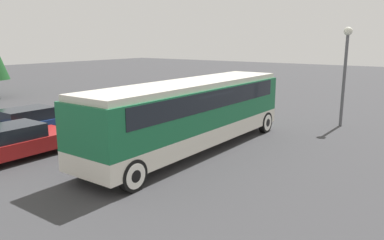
{
  "coord_description": "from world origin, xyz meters",
  "views": [
    {
      "loc": [
        -12.24,
        -8.95,
        4.57
      ],
      "look_at": [
        0.0,
        0.0,
        1.32
      ],
      "focal_mm": 35.0,
      "sensor_mm": 36.0,
      "label": 1
    }
  ],
  "objects_px": {
    "tour_bus": "(193,109)",
    "parked_car_mid": "(29,122)",
    "lamp_post": "(346,61)",
    "parked_car_near": "(13,142)"
  },
  "relations": [
    {
      "from": "parked_car_near",
      "to": "parked_car_mid",
      "type": "relative_size",
      "value": 1.01
    },
    {
      "from": "tour_bus",
      "to": "parked_car_mid",
      "type": "height_order",
      "value": "tour_bus"
    },
    {
      "from": "parked_car_near",
      "to": "lamp_post",
      "type": "distance_m",
      "value": 16.33
    },
    {
      "from": "parked_car_mid",
      "to": "lamp_post",
      "type": "xyz_separation_m",
      "value": [
        11.19,
        -11.49,
        2.78
      ]
    },
    {
      "from": "tour_bus",
      "to": "parked_car_mid",
      "type": "relative_size",
      "value": 2.5
    },
    {
      "from": "parked_car_near",
      "to": "parked_car_mid",
      "type": "bearing_deg",
      "value": 49.89
    },
    {
      "from": "parked_car_mid",
      "to": "lamp_post",
      "type": "distance_m",
      "value": 16.28
    },
    {
      "from": "parked_car_near",
      "to": "lamp_post",
      "type": "relative_size",
      "value": 0.86
    },
    {
      "from": "parked_car_mid",
      "to": "lamp_post",
      "type": "height_order",
      "value": "lamp_post"
    },
    {
      "from": "tour_bus",
      "to": "lamp_post",
      "type": "height_order",
      "value": "lamp_post"
    }
  ]
}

